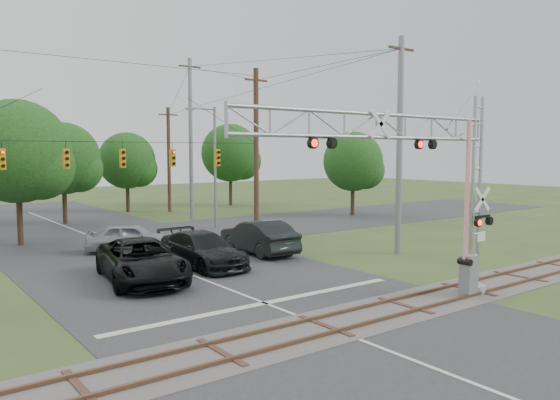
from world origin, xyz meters
TOP-DOWN VIEW (x-y plane):
  - ground at (0.00, 0.00)m, footprint 160.00×160.00m
  - road_main at (0.00, 10.00)m, footprint 14.00×90.00m
  - road_cross at (0.00, 24.00)m, footprint 90.00×12.00m
  - railroad_track at (0.00, 2.00)m, footprint 90.00×3.20m
  - crossing_gantry at (4.25, 1.63)m, footprint 12.42×1.03m
  - traffic_signal_span at (0.93, 20.00)m, footprint 19.34×0.36m
  - pickup_black at (-2.33, 11.78)m, footprint 4.24×7.25m
  - car_dark at (1.39, 12.96)m, footprint 2.70×6.15m
  - sedan_silver at (0.01, 19.02)m, footprint 5.42×4.06m
  - suv_dark at (5.76, 14.31)m, footprint 2.35×5.95m
  - streetlight at (8.73, 24.66)m, footprint 2.45×0.26m
  - utility_poles at (2.20, 23.46)m, footprint 26.28×28.39m
  - treeline at (0.07, 33.65)m, footprint 54.13×20.69m

SIDE VIEW (x-z plane):
  - ground at x=0.00m, z-range 0.00..0.00m
  - road_main at x=0.00m, z-range 0.00..0.02m
  - road_cross at x=0.00m, z-range 0.00..0.02m
  - railroad_track at x=0.00m, z-range -0.05..0.11m
  - sedan_silver at x=0.01m, z-range 0.00..1.72m
  - car_dark at x=1.39m, z-range 0.00..1.76m
  - pickup_black at x=-2.33m, z-range 0.00..1.89m
  - suv_dark at x=5.76m, z-range 0.00..1.93m
  - crossing_gantry at x=4.25m, z-range 0.98..9.02m
  - streetlight at x=8.73m, z-range 0.54..9.73m
  - treeline at x=0.07m, z-range 0.80..9.85m
  - traffic_signal_span at x=0.93m, z-range -0.04..11.46m
  - utility_poles at x=2.20m, z-range -0.69..12.99m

